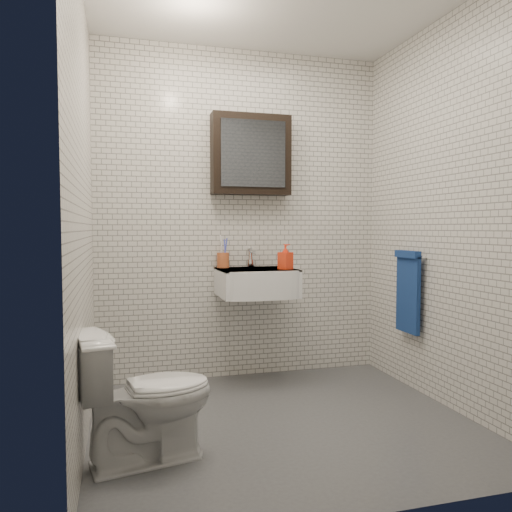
# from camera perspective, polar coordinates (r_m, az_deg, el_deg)

# --- Properties ---
(ground) EXTENTS (2.20, 2.00, 0.01)m
(ground) POSITION_cam_1_polar(r_m,az_deg,el_deg) (3.10, 3.11, -18.40)
(ground) COLOR #46494D
(ground) RESTS_ON ground
(room_shell) EXTENTS (2.22, 2.02, 2.51)m
(room_shell) POSITION_cam_1_polar(r_m,az_deg,el_deg) (2.90, 3.20, 9.50)
(room_shell) COLOR silver
(room_shell) RESTS_ON ground
(washbasin) EXTENTS (0.55, 0.50, 0.20)m
(washbasin) POSITION_cam_1_polar(r_m,az_deg,el_deg) (3.62, 0.21, -3.00)
(washbasin) COLOR white
(washbasin) RESTS_ON room_shell
(faucet) EXTENTS (0.06, 0.20, 0.15)m
(faucet) POSITION_cam_1_polar(r_m,az_deg,el_deg) (3.80, -0.58, -0.27)
(faucet) COLOR silver
(faucet) RESTS_ON washbasin
(mirror_cabinet) EXTENTS (0.60, 0.15, 0.60)m
(mirror_cabinet) POSITION_cam_1_polar(r_m,az_deg,el_deg) (3.83, -0.57, 11.49)
(mirror_cabinet) COLOR black
(mirror_cabinet) RESTS_ON room_shell
(towel_rail) EXTENTS (0.09, 0.30, 0.58)m
(towel_rail) POSITION_cam_1_polar(r_m,az_deg,el_deg) (3.68, 16.99, -3.54)
(towel_rail) COLOR silver
(towel_rail) RESTS_ON room_shell
(toothbrush_cup) EXTENTS (0.11, 0.11, 0.25)m
(toothbrush_cup) POSITION_cam_1_polar(r_m,az_deg,el_deg) (3.76, -3.79, -0.39)
(toothbrush_cup) COLOR #BD592F
(toothbrush_cup) RESTS_ON washbasin
(soap_bottle) EXTENTS (0.11, 0.11, 0.18)m
(soap_bottle) POSITION_cam_1_polar(r_m,az_deg,el_deg) (3.60, 3.38, -0.08)
(soap_bottle) COLOR orange
(soap_bottle) RESTS_ON washbasin
(toilet) EXTENTS (0.71, 0.49, 0.66)m
(toilet) POSITION_cam_1_polar(r_m,az_deg,el_deg) (2.59, -12.41, -15.24)
(toilet) COLOR white
(toilet) RESTS_ON ground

